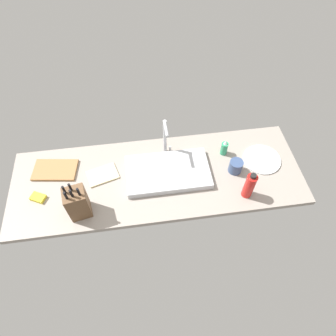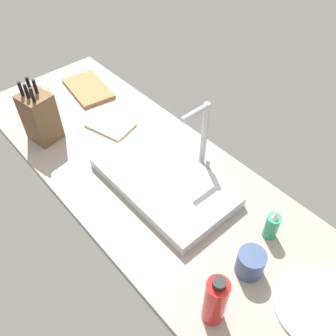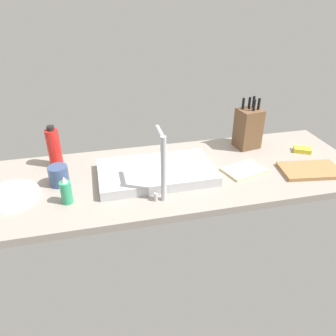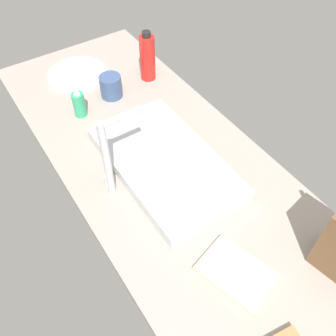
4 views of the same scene
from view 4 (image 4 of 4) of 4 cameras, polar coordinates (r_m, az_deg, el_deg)
The scene contains 8 objects.
countertop_slab at distance 124.91cm, azimuth 1.65°, elevation -2.22°, with size 193.74×66.34×3.50cm, color gray.
sink_basin at distance 125.18cm, azimuth -0.50°, elevation 0.85°, with size 55.25×31.71×4.58cm, color #B7BABF.
faucet at distance 108.90cm, azimuth -9.12°, elevation 2.32°, with size 5.50×13.56×30.04cm.
soap_bottle at distance 146.87cm, azimuth -13.73°, elevation 9.74°, with size 4.75×4.75×12.82cm.
water_bottle at distance 160.24cm, azimuth -3.23°, elevation 16.86°, with size 6.54×6.54×21.66cm.
dinner_plate at distance 171.55cm, azimuth -13.97°, elevation 14.06°, with size 25.81×25.81×1.20cm, color white.
dish_towel at distance 106.75cm, azimuth 10.57°, elevation -15.76°, with size 19.93×13.74×1.20cm, color beige.
coffee_mug at distance 154.54cm, azimuth -8.91°, elevation 12.48°, with size 8.96×8.96×9.28cm, color #384C75.
Camera 4 is at (-62.55, 45.83, 99.68)cm, focal length 39.05 mm.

